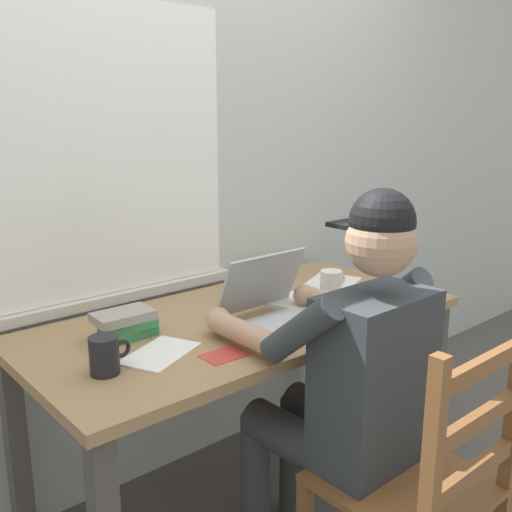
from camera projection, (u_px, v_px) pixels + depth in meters
The scene contains 15 objects.
ground_plane at pixel (247, 506), 2.18m from camera, with size 8.00×8.00×0.00m, color #56514C.
back_wall at pixel (168, 148), 2.19m from camera, with size 6.00×0.08×2.60m.
desk at pixel (246, 342), 2.02m from camera, with size 1.50×0.72×0.75m.
seated_person at pixel (345, 375), 1.70m from camera, with size 0.50×0.60×1.24m.
wooden_chair at pixel (422, 488), 1.55m from camera, with size 0.42×0.42×0.94m.
laptop at pixel (280, 307), 1.93m from camera, with size 0.33×0.32×0.22m.
computer_mouse at pixel (359, 306), 2.05m from camera, with size 0.06×0.10×0.03m, color #ADAFB2.
coffee_mug_white at pixel (331, 284), 2.19m from camera, with size 0.12×0.08×0.10m.
coffee_mug_dark at pixel (105, 355), 1.55m from camera, with size 0.12×0.08×0.10m.
book_stack_main at pixel (255, 288), 2.19m from camera, with size 0.20×0.16×0.07m.
book_stack_side at pixel (126, 323), 1.81m from camera, with size 0.19×0.14×0.08m.
paper_pile_near_laptop at pixel (286, 300), 2.13m from camera, with size 0.18×0.19×0.02m, color white.
paper_pile_back_corner at pixel (331, 284), 2.34m from camera, with size 0.25×0.18×0.01m, color white.
paper_pile_side at pixel (160, 354), 1.68m from camera, with size 0.23×0.14×0.01m, color white.
landscape_photo_print at pixel (225, 355), 1.67m from camera, with size 0.13×0.09×0.00m, color #C63D33.
Camera 1 is at (-1.21, -1.45, 1.43)m, focal length 40.94 mm.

